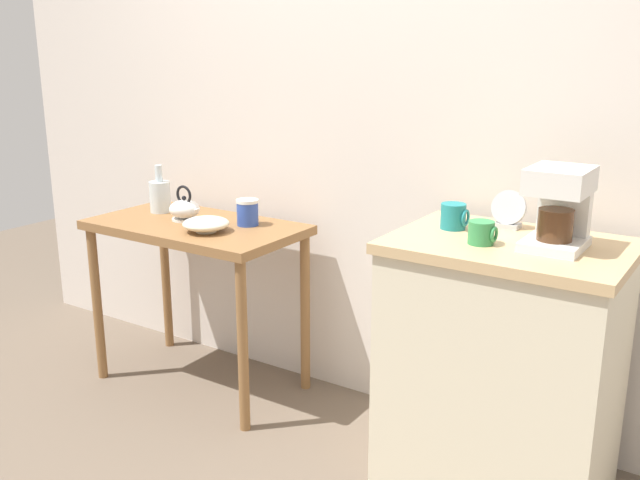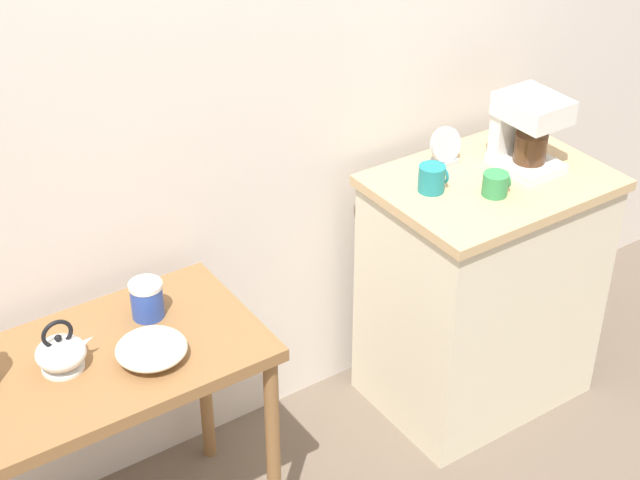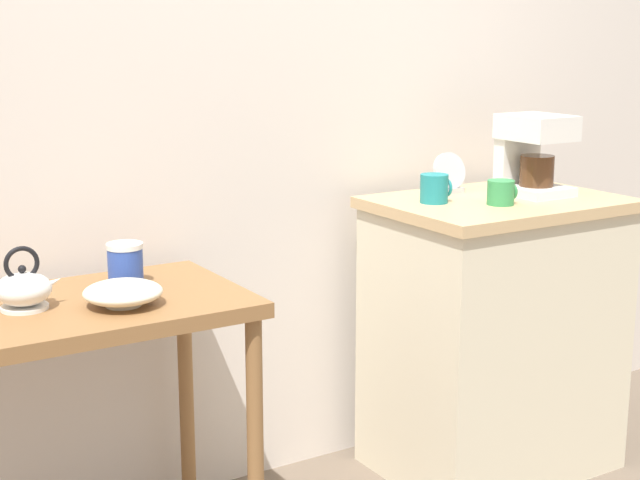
{
  "view_description": "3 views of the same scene",
  "coord_description": "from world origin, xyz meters",
  "px_view_note": "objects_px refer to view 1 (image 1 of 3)",
  "views": [
    {
      "loc": [
        1.49,
        -2.23,
        1.55
      ],
      "look_at": [
        0.07,
        -0.07,
        0.83
      ],
      "focal_mm": 40.0,
      "sensor_mm": 36.0,
      "label": 1
    },
    {
      "loc": [
        -1.29,
        -2.04,
        2.49
      ],
      "look_at": [
        0.06,
        -0.03,
        0.95
      ],
      "focal_mm": 54.73,
      "sensor_mm": 36.0,
      "label": 2
    },
    {
      "loc": [
        -1.31,
        -2.28,
        1.46
      ],
      "look_at": [
        0.08,
        -0.04,
        0.87
      ],
      "focal_mm": 54.01,
      "sensor_mm": 36.0,
      "label": 3
    }
  ],
  "objects_px": {
    "teakettle": "(185,209)",
    "glass_carafe_vase": "(160,195)",
    "bowl_stoneware": "(206,224)",
    "mug_dark_teal": "(454,216)",
    "coffee_maker": "(560,204)",
    "table_clock": "(508,211)",
    "mug_tall_green": "(482,233)",
    "canister_enamel": "(248,212)"
  },
  "relations": [
    {
      "from": "mug_tall_green",
      "to": "bowl_stoneware",
      "type": "bearing_deg",
      "value": 178.85
    },
    {
      "from": "teakettle",
      "to": "glass_carafe_vase",
      "type": "height_order",
      "value": "glass_carafe_vase"
    },
    {
      "from": "mug_dark_teal",
      "to": "table_clock",
      "type": "bearing_deg",
      "value": 37.65
    },
    {
      "from": "table_clock",
      "to": "mug_dark_teal",
      "type": "bearing_deg",
      "value": -142.35
    },
    {
      "from": "bowl_stoneware",
      "to": "mug_dark_teal",
      "type": "relative_size",
      "value": 2.08
    },
    {
      "from": "glass_carafe_vase",
      "to": "mug_tall_green",
      "type": "relative_size",
      "value": 2.45
    },
    {
      "from": "canister_enamel",
      "to": "mug_tall_green",
      "type": "relative_size",
      "value": 1.26
    },
    {
      "from": "mug_dark_teal",
      "to": "table_clock",
      "type": "height_order",
      "value": "table_clock"
    },
    {
      "from": "bowl_stoneware",
      "to": "mug_dark_teal",
      "type": "xyz_separation_m",
      "value": [
        1.07,
        0.11,
        0.15
      ]
    },
    {
      "from": "glass_carafe_vase",
      "to": "coffee_maker",
      "type": "bearing_deg",
      "value": -2.52
    },
    {
      "from": "mug_dark_teal",
      "to": "table_clock",
      "type": "relative_size",
      "value": 0.71
    },
    {
      "from": "teakettle",
      "to": "canister_enamel",
      "type": "relative_size",
      "value": 1.46
    },
    {
      "from": "glass_carafe_vase",
      "to": "table_clock",
      "type": "xyz_separation_m",
      "value": [
        1.65,
        0.07,
        0.12
      ]
    },
    {
      "from": "glass_carafe_vase",
      "to": "table_clock",
      "type": "height_order",
      "value": "table_clock"
    },
    {
      "from": "glass_carafe_vase",
      "to": "mug_tall_green",
      "type": "xyz_separation_m",
      "value": [
        1.65,
        -0.18,
        0.1
      ]
    },
    {
      "from": "coffee_maker",
      "to": "glass_carafe_vase",
      "type": "bearing_deg",
      "value": 177.48
    },
    {
      "from": "canister_enamel",
      "to": "table_clock",
      "type": "bearing_deg",
      "value": 2.21
    },
    {
      "from": "table_clock",
      "to": "canister_enamel",
      "type": "bearing_deg",
      "value": -177.79
    },
    {
      "from": "bowl_stoneware",
      "to": "canister_enamel",
      "type": "height_order",
      "value": "canister_enamel"
    },
    {
      "from": "canister_enamel",
      "to": "table_clock",
      "type": "distance_m",
      "value": 1.15
    },
    {
      "from": "bowl_stoneware",
      "to": "canister_enamel",
      "type": "xyz_separation_m",
      "value": [
        0.08,
        0.18,
        0.02
      ]
    },
    {
      "from": "glass_carafe_vase",
      "to": "coffee_maker",
      "type": "distance_m",
      "value": 1.87
    },
    {
      "from": "mug_tall_green",
      "to": "mug_dark_teal",
      "type": "bearing_deg",
      "value": 138.94
    },
    {
      "from": "bowl_stoneware",
      "to": "glass_carafe_vase",
      "type": "height_order",
      "value": "glass_carafe_vase"
    },
    {
      "from": "bowl_stoneware",
      "to": "mug_tall_green",
      "type": "distance_m",
      "value": 1.23
    },
    {
      "from": "canister_enamel",
      "to": "mug_tall_green",
      "type": "xyz_separation_m",
      "value": [
        1.14,
        -0.21,
        0.12
      ]
    },
    {
      "from": "bowl_stoneware",
      "to": "table_clock",
      "type": "distance_m",
      "value": 1.25
    },
    {
      "from": "mug_tall_green",
      "to": "mug_dark_teal",
      "type": "height_order",
      "value": "mug_dark_teal"
    },
    {
      "from": "coffee_maker",
      "to": "mug_tall_green",
      "type": "relative_size",
      "value": 2.85
    },
    {
      "from": "bowl_stoneware",
      "to": "coffee_maker",
      "type": "bearing_deg",
      "value": 3.01
    },
    {
      "from": "teakettle",
      "to": "coffee_maker",
      "type": "bearing_deg",
      "value": -0.85
    },
    {
      "from": "bowl_stoneware",
      "to": "teakettle",
      "type": "height_order",
      "value": "teakettle"
    },
    {
      "from": "bowl_stoneware",
      "to": "teakettle",
      "type": "distance_m",
      "value": 0.24
    },
    {
      "from": "teakettle",
      "to": "table_clock",
      "type": "height_order",
      "value": "table_clock"
    },
    {
      "from": "bowl_stoneware",
      "to": "canister_enamel",
      "type": "relative_size",
      "value": 1.72
    },
    {
      "from": "mug_tall_green",
      "to": "canister_enamel",
      "type": "bearing_deg",
      "value": 169.64
    },
    {
      "from": "bowl_stoneware",
      "to": "mug_tall_green",
      "type": "relative_size",
      "value": 2.17
    },
    {
      "from": "table_clock",
      "to": "glass_carafe_vase",
      "type": "bearing_deg",
      "value": -177.52
    },
    {
      "from": "mug_tall_green",
      "to": "mug_dark_teal",
      "type": "relative_size",
      "value": 0.96
    },
    {
      "from": "glass_carafe_vase",
      "to": "bowl_stoneware",
      "type": "bearing_deg",
      "value": -20.19
    },
    {
      "from": "glass_carafe_vase",
      "to": "teakettle",
      "type": "bearing_deg",
      "value": -15.18
    },
    {
      "from": "teakettle",
      "to": "coffee_maker",
      "type": "distance_m",
      "value": 1.66
    }
  ]
}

